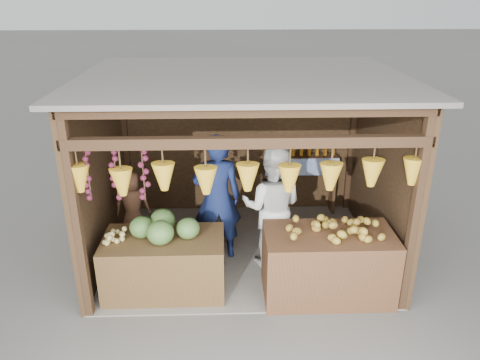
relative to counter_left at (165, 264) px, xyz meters
name	(u,v)px	position (x,y,z in m)	size (l,w,h in m)	color
ground	(243,251)	(1.05, 0.95, -0.39)	(80.00, 80.00, 0.00)	#514F49
stall_structure	(241,148)	(1.02, 0.91, 1.28)	(4.30, 3.30, 2.66)	slate
back_shelf	(301,167)	(2.10, 2.24, 0.49)	(1.25, 0.32, 1.32)	#382314
counter_left	(165,264)	(0.00, 0.00, 0.00)	(1.55, 0.85, 0.77)	#462D17
counter_right	(328,264)	(2.10, -0.16, 0.06)	(1.62, 0.85, 0.89)	#462A17
stool	(136,245)	(-0.55, 0.95, -0.25)	(0.28, 0.28, 0.27)	black
man_standing	(217,198)	(0.68, 0.82, 0.56)	(0.69, 0.45, 1.90)	navy
woman_standing	(272,207)	(1.45, 0.61, 0.51)	(0.87, 0.68, 1.79)	white
vendor_seated	(133,205)	(-0.55, 0.95, 0.40)	(0.51, 0.33, 1.05)	brown
melon_pile	(163,226)	(0.00, 0.03, 0.55)	(1.00, 0.50, 0.32)	#124415
tanfruit_pile	(114,235)	(-0.61, -0.01, 0.45)	(0.34, 0.40, 0.13)	tan
mango_pile	(335,225)	(2.15, -0.14, 0.61)	(1.40, 0.64, 0.22)	#C9561A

